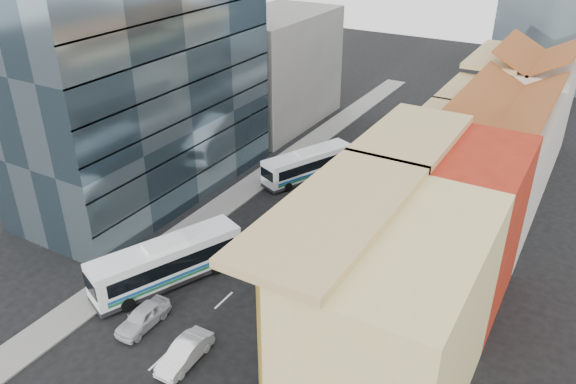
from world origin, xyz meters
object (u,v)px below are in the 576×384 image
Objects in this scene: office_tower at (134,42)px; bus_left_far at (308,164)px; shophouse_tan at (393,327)px; bus_right at (335,221)px; bus_left_near at (167,262)px; sedan_right at (185,353)px; sedan_left at (143,317)px.

office_tower is 20.96m from bus_left_far.
bus_right is (-10.60, 14.85, -4.18)m from shophouse_tan.
bus_left_near is at bearing -119.91° from bus_right.
bus_left_near is 2.66× the size of sedan_right.
shophouse_tan reaches higher than bus_left_far.
bus_left_near is at bearing 136.09° from sedan_right.
bus_left_far is at bearing 38.45° from office_tower.
shophouse_tan is 1.23× the size of bus_right.
office_tower is 24.30m from bus_right.
bus_left_near reaches higher than bus_right.
bus_right is 18.19m from sedan_left.
bus_left_far is 26.16m from sedan_left.
office_tower is 29.09m from sedan_right.
office_tower is 2.51× the size of bus_left_near.
bus_left_near is at bearing -43.34° from office_tower.
sedan_right is (-12.45, -3.29, -5.26)m from shophouse_tan.
bus_left_near is 1.14× the size of bus_left_far.
bus_left_far is (-18.33, 24.06, -4.33)m from shophouse_tan.
sedan_right is (6.57, -5.99, -1.18)m from bus_left_near.
office_tower is 6.69× the size of sedan_right.
office_tower is 6.75× the size of sedan_left.
bus_left_far is 0.92× the size of bus_right.
office_tower is at bearing -172.78° from bus_right.
bus_left_far reaches higher than sedan_right.
office_tower reaches higher than shophouse_tan.
shophouse_tan is at bearing 6.20° from sedan_left.
sedan_left is at bearing -106.52° from bus_right.
office_tower is at bearing 155.70° from shophouse_tan.
shophouse_tan is at bearing 14.58° from bus_left_near.
sedan_right is (18.55, -17.29, -14.26)m from office_tower.
sedan_left is 0.99× the size of sedan_right.
shophouse_tan is 19.64m from bus_left_near.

